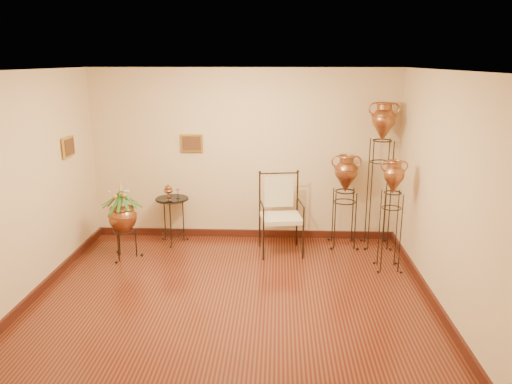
{
  "coord_description": "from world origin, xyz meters",
  "views": [
    {
      "loc": [
        0.56,
        -5.51,
        2.91
      ],
      "look_at": [
        0.25,
        1.3,
        1.1
      ],
      "focal_mm": 35.0,
      "sensor_mm": 36.0,
      "label": 1
    }
  ],
  "objects_px": {
    "planter_urn": "(122,214)",
    "amphora_tall": "(380,174)",
    "armchair": "(281,215)",
    "amphora_mid": "(391,215)",
    "side_table": "(173,219)"
  },
  "relations": [
    {
      "from": "amphora_mid",
      "to": "planter_urn",
      "type": "bearing_deg",
      "value": 176.46
    },
    {
      "from": "planter_urn",
      "to": "amphora_tall",
      "type": "bearing_deg",
      "value": 9.8
    },
    {
      "from": "amphora_mid",
      "to": "armchair",
      "type": "bearing_deg",
      "value": 160.62
    },
    {
      "from": "amphora_mid",
      "to": "planter_urn",
      "type": "height_order",
      "value": "amphora_mid"
    },
    {
      "from": "planter_urn",
      "to": "armchair",
      "type": "distance_m",
      "value": 2.38
    },
    {
      "from": "amphora_tall",
      "to": "planter_urn",
      "type": "relative_size",
      "value": 1.89
    },
    {
      "from": "planter_urn",
      "to": "armchair",
      "type": "relative_size",
      "value": 1.0
    },
    {
      "from": "amphora_mid",
      "to": "armchair",
      "type": "xyz_separation_m",
      "value": [
        -1.54,
        0.54,
        -0.19
      ]
    },
    {
      "from": "amphora_tall",
      "to": "amphora_mid",
      "type": "distance_m",
      "value": 0.99
    },
    {
      "from": "amphora_tall",
      "to": "planter_urn",
      "type": "bearing_deg",
      "value": -170.2
    },
    {
      "from": "planter_urn",
      "to": "side_table",
      "type": "relative_size",
      "value": 1.28
    },
    {
      "from": "armchair",
      "to": "planter_urn",
      "type": "bearing_deg",
      "value": 179.1
    },
    {
      "from": "planter_urn",
      "to": "side_table",
      "type": "bearing_deg",
      "value": 48.14
    },
    {
      "from": "armchair",
      "to": "side_table",
      "type": "relative_size",
      "value": 1.28
    },
    {
      "from": "armchair",
      "to": "amphora_mid",
      "type": "bearing_deg",
      "value": -27.52
    }
  ]
}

